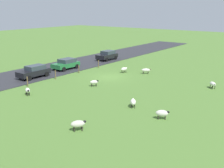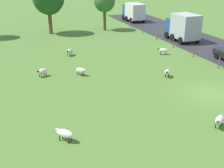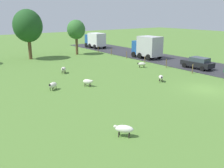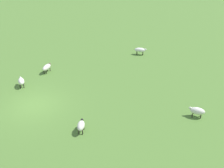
# 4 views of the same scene
# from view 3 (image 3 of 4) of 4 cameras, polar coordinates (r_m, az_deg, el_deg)

# --- Properties ---
(ground_plane) EXTENTS (160.00, 160.00, 0.00)m
(ground_plane) POSITION_cam_3_polar(r_m,az_deg,el_deg) (26.13, 20.92, -1.21)
(ground_plane) COLOR #517A33
(sheep_0) EXTENTS (1.16, 0.97, 0.78)m
(sheep_0) POSITION_cam_3_polar(r_m,az_deg,el_deg) (24.84, -13.64, -0.24)
(sheep_0) COLOR silver
(sheep_0) RESTS_ON ground_plane
(sheep_1) EXTENTS (1.25, 0.97, 0.74)m
(sheep_1) POSITION_cam_3_polar(r_m,az_deg,el_deg) (34.53, 6.94, 4.66)
(sheep_1) COLOR silver
(sheep_1) RESTS_ON ground_plane
(sheep_2) EXTENTS (1.06, 1.17, 0.81)m
(sheep_2) POSITION_cam_3_polar(r_m,az_deg,el_deg) (31.49, -11.25, 3.41)
(sheep_2) COLOR beige
(sheep_2) RESTS_ON ground_plane
(sheep_4) EXTENTS (0.99, 1.12, 0.76)m
(sheep_4) POSITION_cam_3_polar(r_m,az_deg,el_deg) (25.47, -5.67, 0.55)
(sheep_4) COLOR silver
(sheep_4) RESTS_ON ground_plane
(sheep_5) EXTENTS (1.13, 1.18, 0.76)m
(sheep_5) POSITION_cam_3_polar(r_m,az_deg,el_deg) (15.22, 2.80, -10.44)
(sheep_5) COLOR white
(sheep_5) RESTS_ON ground_plane
(sheep_6) EXTENTS (0.94, 1.01, 0.74)m
(sheep_6) POSITION_cam_3_polar(r_m,az_deg,el_deg) (27.61, 11.35, 1.53)
(sheep_6) COLOR silver
(sheep_6) RESTS_ON ground_plane
(tree_1) EXTENTS (4.64, 4.64, 8.01)m
(tree_1) POSITION_cam_3_polar(r_m,az_deg,el_deg) (42.44, -19.05, 12.68)
(tree_1) COLOR brown
(tree_1) RESTS_ON ground_plane
(tree_2) EXTENTS (3.25, 3.25, 6.25)m
(tree_2) POSITION_cam_3_polar(r_m,az_deg,el_deg) (45.40, -8.36, 12.40)
(tree_2) COLOR brown
(tree_2) RESTS_ON ground_plane
(fence_post_2) EXTENTS (0.12, 0.12, 1.19)m
(fence_post_2) POSITION_cam_3_polar(r_m,az_deg,el_deg) (32.48, 18.28, 3.39)
(fence_post_2) COLOR brown
(fence_post_2) RESTS_ON ground_plane
(fence_post_3) EXTENTS (0.12, 0.12, 1.18)m
(fence_post_3) POSITION_cam_3_polar(r_m,az_deg,el_deg) (35.07, 12.56, 4.71)
(fence_post_3) COLOR brown
(fence_post_3) RESTS_ON ground_plane
(fence_post_4) EXTENTS (0.12, 0.12, 1.06)m
(fence_post_4) POSITION_cam_3_polar(r_m,az_deg,el_deg) (37.98, 7.64, 5.73)
(fence_post_4) COLOR brown
(fence_post_4) RESTS_ON ground_plane
(fence_post_5) EXTENTS (0.12, 0.12, 1.27)m
(fence_post_5) POSITION_cam_3_polar(r_m,az_deg,el_deg) (41.11, 3.45, 6.78)
(fence_post_5) COLOR brown
(fence_post_5) RESTS_ON ground_plane
(fence_post_6) EXTENTS (0.12, 0.12, 1.26)m
(fence_post_6) POSITION_cam_3_polar(r_m,az_deg,el_deg) (44.46, -0.15, 7.51)
(fence_post_6) COLOR brown
(fence_post_6) RESTS_ON ground_plane
(fence_post_7) EXTENTS (0.12, 0.12, 1.27)m
(fence_post_7) POSITION_cam_3_polar(r_m,az_deg,el_deg) (47.95, -3.25, 8.13)
(fence_post_7) COLOR brown
(fence_post_7) RESTS_ON ground_plane
(truck_0) EXTENTS (2.87, 4.84, 3.64)m
(truck_0) POSITION_cam_3_polar(r_m,az_deg,el_deg) (41.53, 8.27, 8.60)
(truck_0) COLOR #1E4C99
(truck_0) RESTS_ON road_strip
(truck_1) EXTENTS (2.68, 4.82, 3.19)m
(truck_1) POSITION_cam_3_polar(r_m,az_deg,el_deg) (53.92, -3.92, 10.24)
(truck_1) COLOR #1E4C99
(truck_1) RESTS_ON road_strip
(car_3) EXTENTS (1.97, 4.31, 1.56)m
(car_3) POSITION_cam_3_polar(r_m,az_deg,el_deg) (35.29, 19.38, 4.72)
(car_3) COLOR black
(car_3) RESTS_ON road_strip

